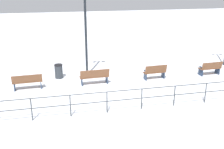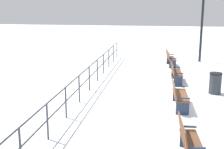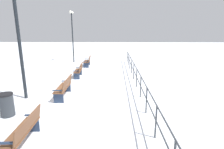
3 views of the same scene
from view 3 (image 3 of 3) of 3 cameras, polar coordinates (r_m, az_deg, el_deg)
The scene contains 9 objects.
ground_plane at distance 8.95m, azimuth -14.84°, elevation -6.90°, with size 80.00×80.00×0.00m, color white.
bench_nearest at distance 15.92m, azimuth -7.81°, elevation 4.26°, with size 0.63×1.46×0.91m.
bench_second at distance 12.31m, azimuth -10.54°, elevation 1.39°, with size 0.57×1.43×0.94m.
bench_third at distance 8.79m, azimuth -15.05°, elevation -3.88°, with size 0.60×1.71×0.95m.
bench_fourth at distance 5.62m, azimuth -26.25°, elevation -15.63°, with size 0.57×1.63×0.90m.
lamppost_near at distance 18.22m, azimuth -12.67°, elevation 14.73°, with size 0.27×0.96×4.91m.
lamppost_middle at distance 8.90m, azimuth -28.11°, elevation 13.97°, with size 0.29×0.97×5.06m.
waterfront_railing at distance 8.47m, azimuth 9.20°, elevation -2.82°, with size 0.05×19.81×1.05m.
trash_bin at distance 7.74m, azimuth -30.64°, elevation -8.32°, with size 0.51×0.51×0.88m.
Camera 3 is at (-2.44, 8.02, 3.12)m, focal length 28.53 mm.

